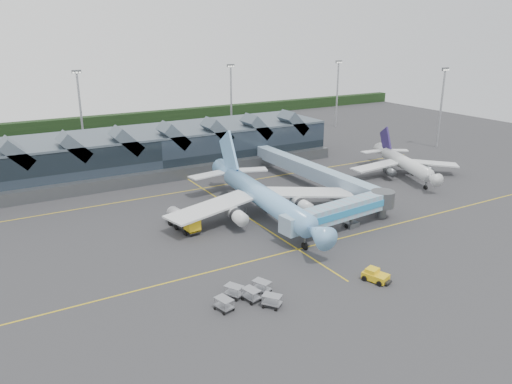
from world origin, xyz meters
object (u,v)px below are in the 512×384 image
main_airliner (261,196)px  pushback_tug (375,276)px  fuel_truck (182,219)px  jet_bridge (347,210)px  regional_jet (404,162)px

main_airliner → pushback_tug: size_ratio=10.27×
fuel_truck → jet_bridge: bearing=-36.4°
main_airliner → fuel_truck: (-14.56, 1.88, -2.30)m
regional_jet → pushback_tug: (-41.33, -35.22, -2.38)m
jet_bridge → pushback_tug: 18.93m
jet_bridge → main_airliner: bearing=123.1°
fuel_truck → pushback_tug: fuel_truck is taller
fuel_truck → regional_jet: bearing=-1.7°
pushback_tug → regional_jet: bearing=21.5°
regional_jet → jet_bridge: 37.49m
main_airliner → regional_jet: (42.28, 6.51, -0.86)m
regional_jet → pushback_tug: 54.35m
jet_bridge → pushback_tug: jet_bridge is taller
jet_bridge → fuel_truck: 28.15m
regional_jet → fuel_truck: bearing=-155.9°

